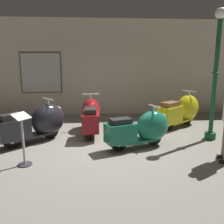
{
  "coord_description": "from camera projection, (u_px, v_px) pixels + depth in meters",
  "views": [
    {
      "loc": [
        -0.34,
        -5.41,
        2.05
      ],
      "look_at": [
        0.2,
        1.05,
        0.64
      ],
      "focal_mm": 39.25,
      "sensor_mm": 36.0,
      "label": 1
    }
  ],
  "objects": [
    {
      "name": "lamppost",
      "position": [
        216.0,
        74.0,
        6.04
      ],
      "size": [
        0.28,
        0.28,
        3.23
      ],
      "color": "#144728",
      "rests_on": "ground"
    },
    {
      "name": "scooter_1",
      "position": [
        91.0,
        115.0,
        6.96
      ],
      "size": [
        0.57,
        1.74,
        1.06
      ],
      "rotation": [
        0.0,
        0.0,
        1.56
      ],
      "color": "black",
      "rests_on": "ground"
    },
    {
      "name": "scooter_3",
      "position": [
        182.0,
        110.0,
        7.56
      ],
      "size": [
        1.72,
        1.47,
        1.08
      ],
      "rotation": [
        0.0,
        0.0,
        0.65
      ],
      "color": "black",
      "rests_on": "ground"
    },
    {
      "name": "ground_plane",
      "position": [
        107.0,
        148.0,
        5.73
      ],
      "size": [
        60.0,
        60.0,
        0.0
      ],
      "primitive_type": "plane",
      "color": "slate"
    },
    {
      "name": "info_stanchion",
      "position": [
        23.0,
        144.0,
        4.74
      ],
      "size": [
        0.37,
        0.39,
        1.05
      ],
      "color": "#333338",
      "rests_on": "ground"
    },
    {
      "name": "scooter_2",
      "position": [
        143.0,
        129.0,
        5.74
      ],
      "size": [
        1.66,
        0.95,
        0.98
      ],
      "rotation": [
        0.0,
        0.0,
        0.33
      ],
      "color": "black",
      "rests_on": "ground"
    },
    {
      "name": "showroom_back_wall",
      "position": [
        100.0,
        68.0,
        9.0
      ],
      "size": [
        18.0,
        0.24,
        3.45
      ],
      "color": "#BCB29E",
      "rests_on": "ground"
    },
    {
      "name": "scooter_0",
      "position": [
        38.0,
        123.0,
        6.11
      ],
      "size": [
        1.65,
        1.5,
        1.07
      ],
      "rotation": [
        0.0,
        0.0,
        0.7
      ],
      "color": "black",
      "rests_on": "ground"
    }
  ]
}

